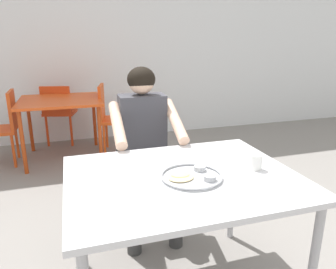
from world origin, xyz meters
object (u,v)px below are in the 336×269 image
(thali_tray, at_px, (192,176))
(table_background_red, at_px, (61,106))
(chair_red_left, at_px, (4,123))
(chair_red_right, at_px, (111,114))
(table_foreground, at_px, (182,187))
(chair_red_far, at_px, (59,110))
(chair_foreground, at_px, (140,158))
(drinking_cup, at_px, (256,162))
(diner_foreground, at_px, (145,137))

(thali_tray, height_order, table_background_red, thali_tray)
(chair_red_left, distance_m, chair_red_right, 1.24)
(table_foreground, xyz_separation_m, thali_tray, (0.03, -0.05, 0.08))
(table_background_red, relative_size, chair_red_far, 1.13)
(table_foreground, height_order, thali_tray, thali_tray)
(chair_red_far, bearing_deg, thali_tray, -77.11)
(chair_red_far, bearing_deg, chair_foreground, -72.74)
(drinking_cup, height_order, chair_foreground, chair_foreground)
(thali_tray, xyz_separation_m, chair_red_far, (-0.72, 3.15, -0.26))
(table_background_red, bearing_deg, chair_red_far, 93.89)
(table_background_red, bearing_deg, thali_tray, -75.12)
(table_background_red, xyz_separation_m, chair_red_left, (-0.64, 0.00, -0.17))
(chair_red_far, bearing_deg, chair_red_right, -38.97)
(chair_foreground, bearing_deg, table_background_red, 111.91)
(table_foreground, relative_size, drinking_cup, 13.97)
(table_foreground, distance_m, table_background_red, 2.60)
(diner_foreground, height_order, chair_red_far, diner_foreground)
(drinking_cup, height_order, chair_red_left, chair_red_left)
(chair_foreground, relative_size, chair_red_far, 1.00)
(chair_red_right, bearing_deg, chair_red_far, 141.03)
(table_background_red, height_order, chair_red_far, chair_red_far)
(chair_foreground, xyz_separation_m, chair_red_left, (-1.26, 1.56, 0.00))
(diner_foreground, bearing_deg, chair_red_far, 105.62)
(diner_foreground, bearing_deg, drinking_cup, -61.17)
(chair_red_left, relative_size, chair_red_far, 1.04)
(drinking_cup, xyz_separation_m, table_background_red, (-1.05, 2.56, -0.13))
(table_foreground, distance_m, chair_red_left, 2.83)
(drinking_cup, xyz_separation_m, diner_foreground, (-0.43, 0.79, -0.06))
(drinking_cup, relative_size, chair_red_left, 0.10)
(chair_foreground, xyz_separation_m, diner_foreground, (-0.01, -0.22, 0.25))
(chair_red_left, bearing_deg, diner_foreground, -54.70)
(table_background_red, distance_m, chair_red_right, 0.63)
(chair_red_left, height_order, chair_red_far, chair_red_left)
(table_foreground, bearing_deg, table_background_red, 104.43)
(table_background_red, height_order, chair_red_right, chair_red_right)
(drinking_cup, bearing_deg, thali_tray, -179.55)
(thali_tray, relative_size, drinking_cup, 3.76)
(thali_tray, height_order, drinking_cup, drinking_cup)
(chair_foreground, distance_m, chair_red_far, 2.25)
(thali_tray, bearing_deg, chair_red_right, 91.67)
(thali_tray, relative_size, chair_red_left, 0.37)
(chair_red_far, bearing_deg, table_foreground, -77.51)
(chair_foreground, height_order, chair_red_far, chair_foreground)
(table_foreground, height_order, chair_red_far, chair_red_far)
(table_foreground, height_order, table_background_red, table_foreground)
(table_foreground, bearing_deg, chair_foreground, 91.25)
(table_background_red, distance_m, chair_red_far, 0.61)
(table_foreground, relative_size, table_background_red, 1.26)
(thali_tray, xyz_separation_m, drinking_cup, (0.37, 0.00, 0.03))
(drinking_cup, bearing_deg, chair_foreground, 113.07)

